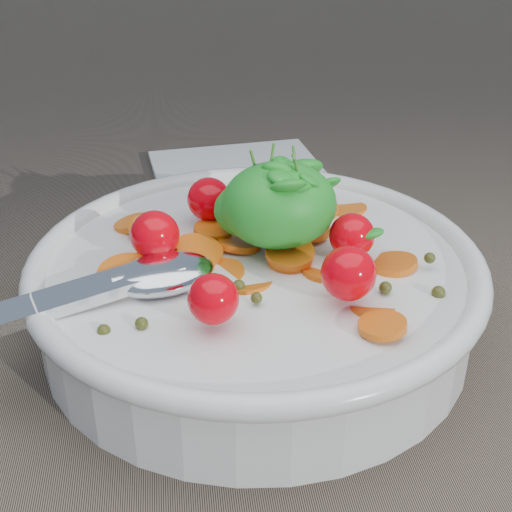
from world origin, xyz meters
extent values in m
plane|color=#786756|center=(0.00, 0.00, 0.00)|extent=(6.00, 6.00, 0.00)
cylinder|color=white|center=(0.03, -0.02, 0.03)|extent=(0.29, 0.29, 0.06)
torus|color=white|center=(0.03, -0.02, 0.06)|extent=(0.31, 0.31, 0.02)
cylinder|color=white|center=(0.03, -0.02, 0.00)|extent=(0.15, 0.15, 0.01)
cylinder|color=brown|center=(0.03, -0.02, 0.03)|extent=(0.26, 0.26, 0.04)
cylinder|color=orange|center=(0.04, 0.05, 0.06)|extent=(0.04, 0.04, 0.01)
cylinder|color=orange|center=(0.02, -0.04, 0.05)|extent=(0.04, 0.04, 0.01)
cylinder|color=orange|center=(0.09, -0.11, 0.06)|extent=(0.04, 0.04, 0.01)
cylinder|color=orange|center=(-0.06, 0.04, 0.06)|extent=(0.03, 0.03, 0.01)
cylinder|color=orange|center=(0.07, 0.01, 0.06)|extent=(0.03, 0.03, 0.01)
cylinder|color=orange|center=(-0.06, -0.04, 0.06)|extent=(0.04, 0.04, 0.01)
cylinder|color=orange|center=(0.09, -0.09, 0.05)|extent=(0.03, 0.03, 0.01)
cylinder|color=orange|center=(0.11, -0.04, 0.06)|extent=(0.04, 0.04, 0.01)
cylinder|color=orange|center=(0.05, -0.03, 0.06)|extent=(0.03, 0.03, 0.01)
cylinder|color=orange|center=(0.05, -0.03, 0.06)|extent=(0.05, 0.05, 0.01)
cylinder|color=orange|center=(-0.02, -0.03, 0.06)|extent=(0.04, 0.04, 0.01)
cylinder|color=orange|center=(0.00, -0.03, 0.05)|extent=(0.05, 0.05, 0.02)
cylinder|color=orange|center=(-0.04, -0.02, 0.06)|extent=(0.05, 0.05, 0.01)
cylinder|color=orange|center=(0.08, 0.05, 0.06)|extent=(0.05, 0.05, 0.02)
cylinder|color=orange|center=(0.07, -0.04, 0.05)|extent=(0.05, 0.05, 0.01)
cylinder|color=orange|center=(0.00, 0.02, 0.06)|extent=(0.03, 0.03, 0.01)
cylinder|color=orange|center=(0.02, 0.00, 0.06)|extent=(0.04, 0.04, 0.01)
cylinder|color=orange|center=(0.10, 0.05, 0.05)|extent=(0.05, 0.05, 0.01)
cylinder|color=orange|center=(-0.05, 0.03, 0.06)|extent=(0.04, 0.04, 0.01)
cylinder|color=orange|center=(-0.01, -0.01, 0.06)|extent=(0.04, 0.04, 0.01)
sphere|color=#3E4216|center=(0.00, 0.04, 0.06)|extent=(0.01, 0.01, 0.01)
sphere|color=#3E4216|center=(0.10, -0.07, 0.06)|extent=(0.01, 0.01, 0.01)
sphere|color=#3E4216|center=(-0.07, -0.09, 0.06)|extent=(0.01, 0.01, 0.01)
sphere|color=#3E4216|center=(0.10, -0.04, 0.06)|extent=(0.01, 0.01, 0.01)
sphere|color=#3E4216|center=(0.05, 0.05, 0.06)|extent=(0.01, 0.01, 0.01)
sphere|color=#3E4216|center=(-0.05, -0.09, 0.06)|extent=(0.01, 0.01, 0.01)
sphere|color=#3E4216|center=(0.11, -0.01, 0.06)|extent=(0.01, 0.01, 0.01)
sphere|color=#3E4216|center=(0.01, -0.05, 0.06)|extent=(0.01, 0.01, 0.01)
sphere|color=#3E4216|center=(0.02, -0.07, 0.06)|extent=(0.01, 0.01, 0.01)
sphere|color=#3E4216|center=(0.06, 0.05, 0.06)|extent=(0.01, 0.01, 0.01)
sphere|color=#3E4216|center=(0.06, 0.07, 0.06)|extent=(0.01, 0.01, 0.01)
sphere|color=#3E4216|center=(0.13, -0.08, 0.06)|extent=(0.01, 0.01, 0.01)
sphere|color=#3E4216|center=(0.14, -0.05, 0.06)|extent=(0.01, 0.01, 0.01)
sphere|color=#3E4216|center=(0.00, 0.05, 0.06)|extent=(0.01, 0.01, 0.01)
sphere|color=#3E4216|center=(0.07, 0.04, 0.06)|extent=(0.01, 0.01, 0.01)
sphere|color=#E7000D|center=(0.09, -0.03, 0.08)|extent=(0.03, 0.03, 0.03)
sphere|color=#E7000D|center=(0.06, 0.03, 0.08)|extent=(0.03, 0.03, 0.03)
sphere|color=#E7000D|center=(0.00, 0.04, 0.08)|extent=(0.03, 0.03, 0.03)
sphere|color=#E7000D|center=(-0.04, -0.01, 0.08)|extent=(0.03, 0.03, 0.03)
sphere|color=#E7000D|center=(-0.01, -0.09, 0.08)|extent=(0.03, 0.03, 0.03)
sphere|color=#E7000D|center=(0.07, -0.08, 0.08)|extent=(0.03, 0.03, 0.03)
ellipsoid|color=green|center=(0.04, -0.01, 0.09)|extent=(0.08, 0.07, 0.06)
ellipsoid|color=green|center=(0.02, 0.00, 0.08)|extent=(0.04, 0.04, 0.04)
ellipsoid|color=green|center=(0.03, 0.01, 0.10)|extent=(0.03, 0.02, 0.02)
ellipsoid|color=green|center=(0.06, -0.01, 0.10)|extent=(0.02, 0.02, 0.02)
ellipsoid|color=green|center=(0.03, -0.01, 0.09)|extent=(0.03, 0.03, 0.03)
ellipsoid|color=green|center=(0.04, 0.00, 0.11)|extent=(0.02, 0.03, 0.02)
ellipsoid|color=green|center=(0.06, -0.02, 0.11)|extent=(0.02, 0.03, 0.02)
ellipsoid|color=green|center=(0.05, -0.01, 0.09)|extent=(0.03, 0.03, 0.02)
ellipsoid|color=green|center=(0.05, 0.00, 0.11)|extent=(0.04, 0.04, 0.03)
ellipsoid|color=green|center=(0.05, -0.01, 0.10)|extent=(0.04, 0.03, 0.02)
ellipsoid|color=green|center=(0.04, 0.00, 0.10)|extent=(0.04, 0.04, 0.02)
ellipsoid|color=green|center=(0.05, -0.01, 0.10)|extent=(0.03, 0.03, 0.02)
ellipsoid|color=green|center=(0.04, -0.01, 0.11)|extent=(0.03, 0.03, 0.01)
ellipsoid|color=green|center=(0.08, 0.00, 0.10)|extent=(0.03, 0.02, 0.02)
ellipsoid|color=green|center=(0.05, -0.01, 0.12)|extent=(0.02, 0.02, 0.02)
ellipsoid|color=green|center=(0.05, 0.00, 0.11)|extent=(0.04, 0.03, 0.03)
ellipsoid|color=green|center=(0.06, 0.00, 0.11)|extent=(0.03, 0.03, 0.01)
ellipsoid|color=green|center=(0.04, -0.02, 0.11)|extent=(0.04, 0.04, 0.02)
ellipsoid|color=green|center=(0.04, -0.01, 0.12)|extent=(0.03, 0.02, 0.02)
ellipsoid|color=green|center=(0.06, -0.01, 0.10)|extent=(0.03, 0.03, 0.02)
ellipsoid|color=green|center=(0.07, 0.00, 0.10)|extent=(0.03, 0.03, 0.03)
ellipsoid|color=green|center=(0.10, -0.04, 0.08)|extent=(0.02, 0.02, 0.02)
ellipsoid|color=green|center=(0.04, -0.03, 0.11)|extent=(0.03, 0.03, 0.02)
ellipsoid|color=green|center=(0.06, 0.01, 0.09)|extent=(0.02, 0.02, 0.02)
ellipsoid|color=green|center=(0.05, -0.02, 0.11)|extent=(0.03, 0.03, 0.02)
ellipsoid|color=green|center=(0.03, -0.01, 0.11)|extent=(0.03, 0.03, 0.02)
ellipsoid|color=green|center=(0.06, 0.02, 0.10)|extent=(0.03, 0.04, 0.03)
cylinder|color=#4C8C33|center=(0.06, -0.01, 0.11)|extent=(0.02, 0.02, 0.05)
cylinder|color=#4C8C33|center=(0.03, 0.00, 0.11)|extent=(0.01, 0.02, 0.05)
cylinder|color=#4C8C33|center=(0.06, -0.02, 0.11)|extent=(0.02, 0.01, 0.05)
cylinder|color=#4C8C33|center=(0.04, 0.00, 0.11)|extent=(0.01, 0.01, 0.05)
cylinder|color=#4C8C33|center=(0.05, -0.01, 0.11)|extent=(0.01, 0.01, 0.05)
ellipsoid|color=silver|center=(-0.04, -0.04, 0.06)|extent=(0.08, 0.06, 0.02)
cube|color=silver|center=(-0.09, -0.06, 0.06)|extent=(0.13, 0.06, 0.02)
cylinder|color=silver|center=(-0.06, -0.05, 0.06)|extent=(0.03, 0.02, 0.01)
cube|color=white|center=(0.04, 0.26, 0.00)|extent=(0.19, 0.17, 0.01)
camera|label=1|loc=(-0.03, -0.43, 0.29)|focal=50.00mm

